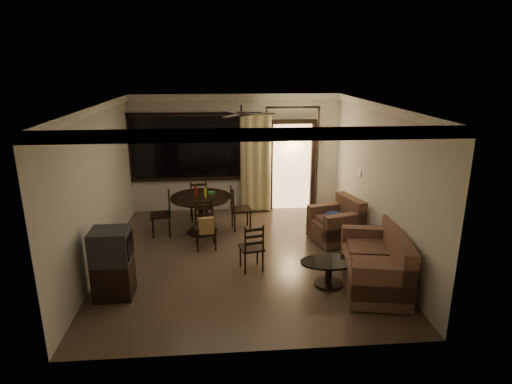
{
  "coord_description": "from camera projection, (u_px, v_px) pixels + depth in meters",
  "views": [
    {
      "loc": [
        -0.36,
        -7.3,
        3.47
      ],
      "look_at": [
        0.27,
        0.2,
        1.2
      ],
      "focal_mm": 30.0,
      "sensor_mm": 36.0,
      "label": 1
    }
  ],
  "objects": [
    {
      "name": "side_chair",
      "position": [
        252.0,
        256.0,
        7.42
      ],
      "size": [
        0.46,
        0.46,
        0.88
      ],
      "rotation": [
        0.0,
        0.0,
        3.35
      ],
      "color": "black",
      "rests_on": "ground"
    },
    {
      "name": "dining_chair_east",
      "position": [
        241.0,
        217.0,
        9.26
      ],
      "size": [
        0.47,
        0.47,
        0.95
      ],
      "rotation": [
        0.0,
        0.0,
        1.69
      ],
      "color": "black",
      "rests_on": "ground"
    },
    {
      "name": "dining_chair_west",
      "position": [
        162.0,
        222.0,
        8.93
      ],
      "size": [
        0.47,
        0.47,
        0.95
      ],
      "rotation": [
        0.0,
        0.0,
        -1.45
      ],
      "color": "black",
      "rests_on": "ground"
    },
    {
      "name": "ground",
      "position": [
        243.0,
        257.0,
        8.0
      ],
      "size": [
        5.5,
        5.5,
        0.0
      ],
      "primitive_type": "plane",
      "color": "#7F6651",
      "rests_on": "ground"
    },
    {
      "name": "sofa",
      "position": [
        378.0,
        265.0,
        6.86
      ],
      "size": [
        1.2,
        1.84,
        0.91
      ],
      "rotation": [
        0.0,
        0.0,
        -0.18
      ],
      "color": "#4D2423",
      "rests_on": "ground"
    },
    {
      "name": "tv_cabinet",
      "position": [
        113.0,
        263.0,
        6.5
      ],
      "size": [
        0.59,
        0.52,
        1.1
      ],
      "rotation": [
        0.0,
        0.0,
        0.01
      ],
      "color": "black",
      "rests_on": "ground"
    },
    {
      "name": "dining_chair_north",
      "position": [
        199.0,
        208.0,
        9.83
      ],
      "size": [
        0.47,
        0.47,
        0.95
      ],
      "rotation": [
        0.0,
        0.0,
        3.27
      ],
      "color": "black",
      "rests_on": "ground"
    },
    {
      "name": "dining_table",
      "position": [
        201.0,
        204.0,
        9.0
      ],
      "size": [
        1.28,
        1.28,
        1.02
      ],
      "rotation": [
        0.0,
        0.0,
        0.12
      ],
      "color": "black",
      "rests_on": "ground"
    },
    {
      "name": "dining_chair_south",
      "position": [
        206.0,
        233.0,
        8.29
      ],
      "size": [
        0.47,
        0.52,
        0.95
      ],
      "rotation": [
        0.0,
        0.0,
        0.12
      ],
      "color": "black",
      "rests_on": "ground"
    },
    {
      "name": "room_shell",
      "position": [
        265.0,
        143.0,
        9.2
      ],
      "size": [
        5.5,
        6.7,
        5.5
      ],
      "color": "beige",
      "rests_on": "ground"
    },
    {
      "name": "coffee_table",
      "position": [
        329.0,
        269.0,
        6.92
      ],
      "size": [
        0.95,
        0.57,
        0.42
      ],
      "rotation": [
        0.0,
        0.0,
        0.35
      ],
      "color": "black",
      "rests_on": "ground"
    },
    {
      "name": "armchair",
      "position": [
        338.0,
        224.0,
        8.64
      ],
      "size": [
        1.07,
        1.07,
        0.87
      ],
      "rotation": [
        0.0,
        0.0,
        0.27
      ],
      "color": "#4D2423",
      "rests_on": "ground"
    }
  ]
}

